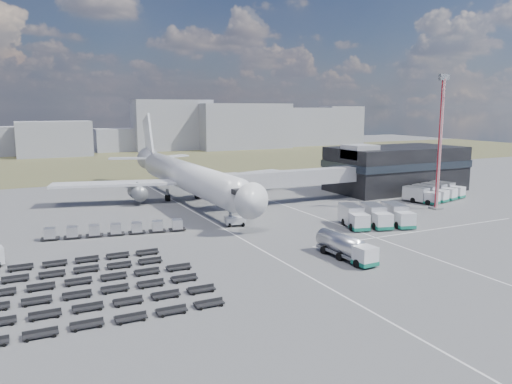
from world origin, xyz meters
name	(u,v)px	position (x,y,z in m)	size (l,w,h in m)	color
ground	(254,238)	(0.00, 0.00, 0.00)	(420.00, 420.00, 0.00)	#565659
grass_strip	(114,163)	(0.00, 110.00, 0.01)	(420.00, 90.00, 0.01)	brown
lane_markings	(301,226)	(9.77, 3.00, 0.01)	(47.12, 110.00, 0.01)	silver
terminal	(395,168)	(47.77, 23.96, 5.25)	(30.40, 16.40, 11.00)	black
jet_bridge	(282,179)	(15.90, 20.42, 5.05)	(30.30, 3.80, 7.05)	#939399
airliner	(185,175)	(0.00, 32.38, 5.29)	(51.59, 64.53, 17.62)	silver
skyline	(75,131)	(-7.34, 150.05, 9.45)	(292.09, 25.67, 25.40)	gray
fuel_tanker	(346,247)	(5.74, -14.54, 1.55)	(2.94, 9.68, 3.09)	silver
pushback_tug	(235,221)	(0.44, 8.00, 0.73)	(3.20, 1.80, 1.45)	silver
catering_truck	(225,190)	(9.09, 32.85, 1.47)	(4.58, 6.76, 2.87)	silver
service_trucks_near	(376,216)	(20.73, -2.17, 1.69)	(11.96, 10.26, 3.11)	silver
service_trucks_far	(434,192)	(46.84, 10.88, 1.57)	(14.43, 10.37, 2.89)	silver
uld_row	(116,229)	(-18.09, 10.30, 0.97)	(20.84, 4.65, 1.62)	black
baggage_dollies	(75,289)	(-26.35, -11.43, 0.34)	(26.43, 21.40, 0.68)	black
floodlight_mast	(440,143)	(39.95, 3.67, 12.48)	(2.35, 1.92, 24.90)	red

